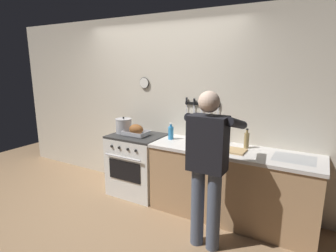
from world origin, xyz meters
TOP-DOWN VIEW (x-y plane):
  - ground_plane at (0.00, 0.00)m, footprint 8.00×8.00m
  - wall_back at (0.00, 1.35)m, footprint 6.00×0.13m
  - counter_block at (1.21, 0.99)m, footprint 2.03×0.65m
  - stove at (-0.22, 0.99)m, footprint 0.76×0.67m
  - person_cook at (1.14, 0.33)m, footprint 0.51×0.63m
  - roasting_pan at (-0.21, 0.97)m, footprint 0.35×0.26m
  - stock_pot at (-0.47, 1.00)m, footprint 0.24×0.24m
  - cutting_board at (1.19, 0.93)m, footprint 0.36×0.24m
  - bottle_olive_oil at (0.74, 1.15)m, footprint 0.07×0.07m
  - bottle_hot_sauce at (0.82, 1.02)m, footprint 0.05×0.05m
  - bottle_wine_red at (0.90, 1.10)m, footprint 0.08×0.08m
  - bottle_vinegar at (1.32, 1.14)m, footprint 0.06×0.06m
  - bottle_dish_soap at (0.32, 1.03)m, footprint 0.07×0.07m

SIDE VIEW (x-z plane):
  - ground_plane at x=0.00m, z-range 0.00..0.00m
  - stove at x=-0.22m, z-range 0.00..0.90m
  - counter_block at x=1.21m, z-range 0.01..0.91m
  - cutting_board at x=1.19m, z-range 0.90..0.92m
  - person_cook at x=1.14m, z-range 0.12..1.78m
  - roasting_pan at x=-0.21m, z-range 0.89..1.05m
  - bottle_hot_sauce at x=0.82m, z-range 0.88..1.07m
  - bottle_dish_soap at x=0.32m, z-range 0.88..1.11m
  - bottle_vinegar at x=1.32m, z-range 0.88..1.12m
  - stock_pot at x=-0.47m, z-range 0.89..1.13m
  - bottle_olive_oil at x=0.74m, z-range 0.88..1.15m
  - bottle_wine_red at x=0.90m, z-range 0.87..1.20m
  - wall_back at x=0.00m, z-range 0.00..2.60m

